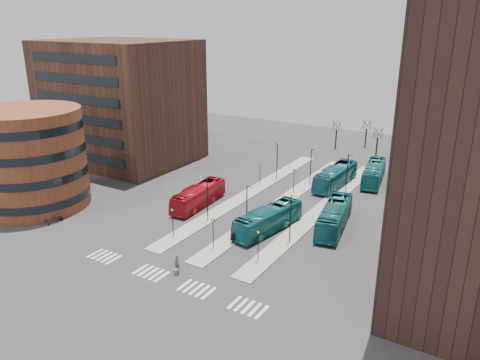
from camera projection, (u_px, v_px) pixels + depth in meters
The scene contains 23 objects.
ground at pixel (131, 293), 46.07m from camera, with size 160.00×160.00×0.00m, color #2B2B2E.
island_left at pixel (249, 193), 72.21m from camera, with size 2.50×45.00×0.15m, color gray.
island_mid at pixel (284, 201), 69.26m from camera, with size 2.50×45.00×0.15m, color gray.
island_right at pixel (322, 209), 66.31m from camera, with size 2.50×45.00×0.15m, color gray.
suitcase at pixel (176, 272), 49.32m from camera, with size 0.47×0.38×0.59m, color navy.
red_bus at pixel (199, 196), 66.97m from camera, with size 2.59×11.05×3.08m, color #A70C1C.
teal_bus_a at pixel (268, 219), 59.08m from camera, with size 2.67×11.41×3.18m, color #136163.
teal_bus_b at pixel (335, 176), 74.84m from camera, with size 2.81×12.00×3.34m, color #166272.
teal_bus_c at pixel (334, 216), 59.83m from camera, with size 2.76×11.81×3.29m, color #125D5D.
teal_bus_d at pixel (374, 173), 76.69m from camera, with size 2.69×11.49×3.20m, color #156B68.
traveller at pixel (177, 263), 49.96m from camera, with size 0.67×0.44×1.84m, color #4D5030.
commuter_a at pixel (179, 207), 65.23m from camera, with size 0.73×0.57×1.51m, color black.
commuter_b at pixel (233, 239), 55.57m from camera, with size 1.00×0.42×1.71m, color black.
commuter_c at pixel (241, 224), 59.66m from camera, with size 1.01×0.58×1.56m, color black.
bicycle_near at pixel (47, 221), 61.31m from camera, with size 0.59×1.68×0.88m, color gray.
bicycle_mid at pixel (57, 216), 62.64m from camera, with size 0.52×1.85×1.11m, color gray.
bicycle_far at pixel (52, 219), 62.01m from camera, with size 0.66×1.89×0.99m, color gray.
crosswalk_stripes at pixel (171, 280), 48.44m from camera, with size 22.35×2.40×0.01m.
round_building at pixel (31, 159), 65.60m from camera, with size 15.16×15.16×14.00m.
office_block at pixel (121, 102), 86.57m from camera, with size 25.00×20.12×22.00m.
sign_poles at pixel (259, 200), 63.04m from camera, with size 12.45×22.12×3.65m.
lamp_posts at pixel (283, 183), 66.18m from camera, with size 14.04×20.24×6.12m.
bare_trees at pixel (359, 138), 94.41m from camera, with size 10.97×8.14×5.90m.
Camera 1 is at (29.88, -28.43, 25.72)m, focal length 35.00 mm.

